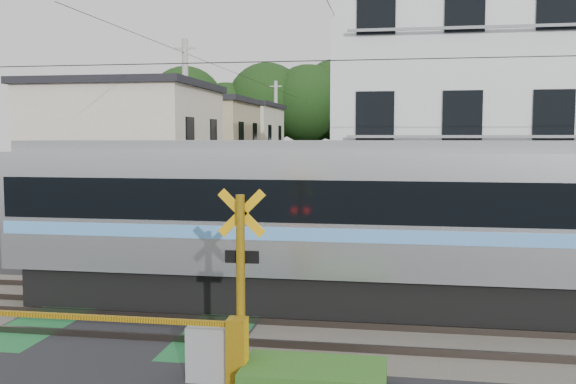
% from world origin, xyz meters
% --- Properties ---
extents(ground, '(120.00, 120.00, 0.00)m').
position_xyz_m(ground, '(0.00, 0.00, 0.00)').
color(ground, black).
extents(track_bed, '(120.00, 120.00, 0.14)m').
position_xyz_m(track_bed, '(0.00, 0.00, 0.04)').
color(track_bed, '#47423A').
rests_on(track_bed, ground).
extents(crossing_signal_near, '(4.74, 0.65, 3.09)m').
position_xyz_m(crossing_signal_near, '(2.59, -3.65, 0.71)').
color(crossing_signal_near, '#E6A50C').
rests_on(crossing_signal_near, ground).
extents(crossing_signal_far, '(4.74, 0.65, 3.09)m').
position_xyz_m(crossing_signal_far, '(-2.59, 3.65, 0.71)').
color(crossing_signal_far, '#E6A50C').
rests_on(crossing_signal_far, ground).
extents(apartment_block, '(10.20, 8.36, 9.30)m').
position_xyz_m(apartment_block, '(8.50, 9.49, 4.66)').
color(apartment_block, silver).
rests_on(apartment_block, ground).
extents(houses_row, '(22.07, 31.35, 6.80)m').
position_xyz_m(houses_row, '(0.25, 25.92, 3.24)').
color(houses_row, beige).
rests_on(houses_row, ground).
extents(tree_hill, '(40.00, 13.46, 11.54)m').
position_xyz_m(tree_hill, '(-0.11, 48.10, 5.77)').
color(tree_hill, black).
rests_on(tree_hill, ground).
extents(catenary, '(60.00, 5.04, 7.00)m').
position_xyz_m(catenary, '(6.00, 0.03, 3.70)').
color(catenary, '#2D2D33').
rests_on(catenary, ground).
extents(utility_poles, '(7.90, 42.00, 8.00)m').
position_xyz_m(utility_poles, '(-1.05, 23.01, 4.08)').
color(utility_poles, '#A5A5A0').
rests_on(utility_poles, ground).
extents(pedestrian, '(0.66, 0.51, 1.59)m').
position_xyz_m(pedestrian, '(-0.88, 32.07, 0.80)').
color(pedestrian, black).
rests_on(pedestrian, ground).
extents(weed_patches, '(10.25, 8.80, 0.40)m').
position_xyz_m(weed_patches, '(1.76, -0.09, 0.18)').
color(weed_patches, '#2D5E1E').
rests_on(weed_patches, ground).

